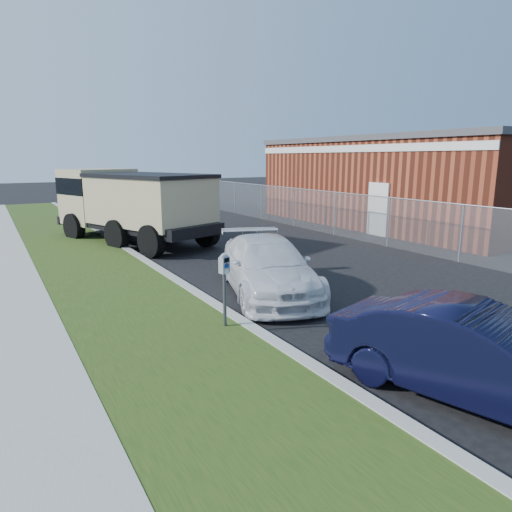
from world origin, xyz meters
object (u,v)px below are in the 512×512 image
parking_meter (224,274)px  dump_truck (130,202)px  navy_sedan (474,355)px  white_wagon (266,266)px

parking_meter → dump_truck: bearing=64.0°
parking_meter → dump_truck: size_ratio=0.18×
parking_meter → navy_sedan: 4.26m
white_wagon → dump_truck: 8.47m
parking_meter → white_wagon: bearing=22.3°
dump_truck → navy_sedan: bearing=-106.9°
white_wagon → navy_sedan: white_wagon is taller
white_wagon → navy_sedan: bearing=-74.4°
white_wagon → navy_sedan: size_ratio=1.18×
dump_truck → white_wagon: bearing=-103.4°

